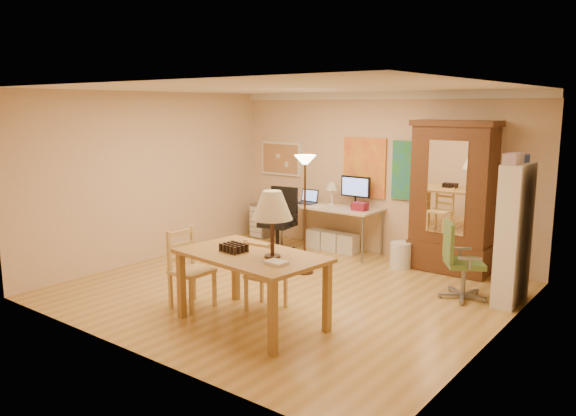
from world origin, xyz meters
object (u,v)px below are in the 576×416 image
Objects in this scene: computer_desk at (334,224)px; armoire at (452,207)px; dining_table at (259,241)px; office_chair_black at (279,236)px; bookshelf at (514,235)px; office_chair_green at (461,278)px.

armoire is at bearing 2.21° from computer_desk.
dining_table is 3.54m from armoire.
dining_table is 0.78× the size of armoire.
office_chair_black is 3.88m from bookshelf.
computer_desk is at bearing 48.34° from office_chair_black.
dining_table is 3.27m from office_chair_black.
armoire reaches higher than computer_desk.
bookshelf is (0.56, 0.23, 0.61)m from office_chair_green.
armoire is 1.46m from bookshelf.
computer_desk is at bearing 109.33° from dining_table.
armoire reaches higher than bookshelf.
dining_table reaches higher than office_chair_black.
office_chair_green is 0.45× the size of armoire.
computer_desk is (-1.17, 3.35, -0.52)m from dining_table.
bookshelf is (1.15, -0.89, -0.10)m from armoire.
armoire is 1.27× the size of bookshelf.
dining_table is 1.02× the size of computer_desk.
dining_table reaches higher than office_chair_green.
office_chair_green is at bearing 57.62° from dining_table.
computer_desk is at bearing -177.79° from armoire.
office_chair_green is at bearing -21.50° from computer_desk.
office_chair_green is (3.28, -0.32, -0.03)m from office_chair_black.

